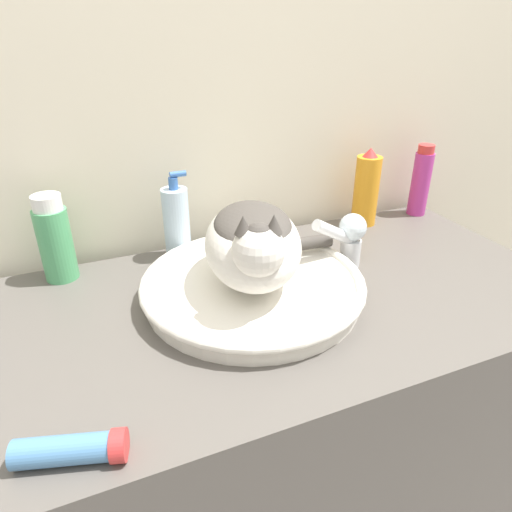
{
  "coord_description": "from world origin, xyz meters",
  "views": [
    {
      "loc": [
        -0.26,
        -0.37,
        1.3
      ],
      "look_at": [
        0.02,
        0.3,
        0.92
      ],
      "focal_mm": 32.0,
      "sensor_mm": 36.0,
      "label": 1
    }
  ],
  "objects_px": {
    "faucet": "(349,236)",
    "shampoo_bottle_tall": "(421,181)",
    "spray_bottle_trigger": "(366,189)",
    "mouthwash_bottle": "(55,240)",
    "cream_tube": "(72,450)",
    "soap_pump_bottle": "(177,223)",
    "cat": "(254,241)"
  },
  "relations": [
    {
      "from": "shampoo_bottle_tall",
      "to": "cream_tube",
      "type": "distance_m",
      "value": 1.03
    },
    {
      "from": "soap_pump_bottle",
      "to": "mouthwash_bottle",
      "type": "bearing_deg",
      "value": 180.0
    },
    {
      "from": "spray_bottle_trigger",
      "to": "cat",
      "type": "bearing_deg",
      "value": -150.55
    },
    {
      "from": "spray_bottle_trigger",
      "to": "faucet",
      "type": "bearing_deg",
      "value": -132.64
    },
    {
      "from": "faucet",
      "to": "spray_bottle_trigger",
      "type": "distance_m",
      "value": 0.25
    },
    {
      "from": "mouthwash_bottle",
      "to": "cream_tube",
      "type": "relative_size",
      "value": 1.3
    },
    {
      "from": "faucet",
      "to": "spray_bottle_trigger",
      "type": "xyz_separation_m",
      "value": [
        0.17,
        0.18,
        0.02
      ]
    },
    {
      "from": "soap_pump_bottle",
      "to": "cat",
      "type": "bearing_deg",
      "value": -68.98
    },
    {
      "from": "cat",
      "to": "mouthwash_bottle",
      "type": "bearing_deg",
      "value": -106.95
    },
    {
      "from": "faucet",
      "to": "cream_tube",
      "type": "distance_m",
      "value": 0.64
    },
    {
      "from": "cat",
      "to": "spray_bottle_trigger",
      "type": "bearing_deg",
      "value": 136.83
    },
    {
      "from": "mouthwash_bottle",
      "to": "spray_bottle_trigger",
      "type": "bearing_deg",
      "value": 0.0
    },
    {
      "from": "cream_tube",
      "to": "soap_pump_bottle",
      "type": "bearing_deg",
      "value": 62.25
    },
    {
      "from": "shampoo_bottle_tall",
      "to": "cream_tube",
      "type": "xyz_separation_m",
      "value": [
        -0.91,
        -0.47,
        -0.07
      ]
    },
    {
      "from": "cream_tube",
      "to": "mouthwash_bottle",
      "type": "bearing_deg",
      "value": 89.41
    },
    {
      "from": "cream_tube",
      "to": "shampoo_bottle_tall",
      "type": "bearing_deg",
      "value": 27.52
    },
    {
      "from": "cat",
      "to": "soap_pump_bottle",
      "type": "xyz_separation_m",
      "value": [
        -0.09,
        0.23,
        -0.04
      ]
    },
    {
      "from": "soap_pump_bottle",
      "to": "mouthwash_bottle",
      "type": "distance_m",
      "value": 0.24
    },
    {
      "from": "cat",
      "to": "faucet",
      "type": "height_order",
      "value": "cat"
    },
    {
      "from": "shampoo_bottle_tall",
      "to": "cream_tube",
      "type": "height_order",
      "value": "shampoo_bottle_tall"
    },
    {
      "from": "spray_bottle_trigger",
      "to": "mouthwash_bottle",
      "type": "xyz_separation_m",
      "value": [
        -0.73,
        0.0,
        -0.01
      ]
    },
    {
      "from": "spray_bottle_trigger",
      "to": "shampoo_bottle_tall",
      "type": "height_order",
      "value": "spray_bottle_trigger"
    },
    {
      "from": "faucet",
      "to": "cream_tube",
      "type": "xyz_separation_m",
      "value": [
        -0.57,
        -0.29,
        -0.05
      ]
    },
    {
      "from": "shampoo_bottle_tall",
      "to": "soap_pump_bottle",
      "type": "height_order",
      "value": "soap_pump_bottle"
    },
    {
      "from": "spray_bottle_trigger",
      "to": "mouthwash_bottle",
      "type": "height_order",
      "value": "spray_bottle_trigger"
    },
    {
      "from": "cat",
      "to": "cream_tube",
      "type": "height_order",
      "value": "cat"
    },
    {
      "from": "shampoo_bottle_tall",
      "to": "mouthwash_bottle",
      "type": "relative_size",
      "value": 1.06
    },
    {
      "from": "spray_bottle_trigger",
      "to": "shampoo_bottle_tall",
      "type": "relative_size",
      "value": 1.05
    },
    {
      "from": "faucet",
      "to": "cream_tube",
      "type": "bearing_deg",
      "value": 18.17
    },
    {
      "from": "faucet",
      "to": "shampoo_bottle_tall",
      "type": "xyz_separation_m",
      "value": [
        0.34,
        0.18,
        0.02
      ]
    },
    {
      "from": "cream_tube",
      "to": "faucet",
      "type": "bearing_deg",
      "value": 27.15
    },
    {
      "from": "cat",
      "to": "shampoo_bottle_tall",
      "type": "xyz_separation_m",
      "value": [
        0.57,
        0.23,
        -0.03
      ]
    }
  ]
}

